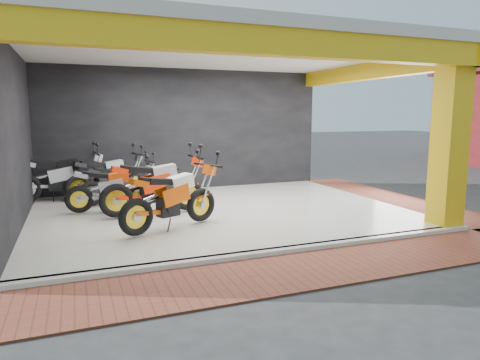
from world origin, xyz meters
The scene contains 17 objects.
ground centered at (0.00, 0.00, 0.00)m, with size 80.00×80.00×0.00m, color #2D2D30.
showroom_floor centered at (0.00, 2.00, 0.05)m, with size 8.00×6.00×0.10m, color white.
showroom_ceiling centered at (0.00, 2.00, 3.60)m, with size 8.40×6.40×0.20m, color beige.
back_wall centered at (0.00, 5.10, 1.75)m, with size 8.20×0.20×3.50m, color black.
left_wall centered at (-4.10, 2.00, 1.75)m, with size 0.20×6.20×3.50m, color black.
corner_column centered at (3.75, -0.75, 1.75)m, with size 0.50×0.50×3.50m, color gold.
header_beam_front centered at (0.00, -1.00, 3.30)m, with size 8.40×0.30×0.40m, color gold.
header_beam_right centered at (4.00, 2.00, 3.30)m, with size 0.30×6.40×0.40m, color gold.
floor_kerb centered at (0.00, -1.02, 0.05)m, with size 8.00×0.20×0.10m, color white.
paver_front centered at (0.00, -1.80, 0.01)m, with size 9.00×1.40×0.03m, color brown.
paver_right centered at (4.80, 2.00, 0.01)m, with size 1.40×7.00×0.03m, color brown.
moto_hero centered at (-0.72, 1.04, 0.79)m, with size 2.25×0.83×1.38m, color #E95509, non-canonical shape.
moto_row_a centered at (-0.72, 2.10, 0.83)m, with size 2.38×0.88×1.45m, color #FF350A, non-canonical shape.
moto_row_b centered at (-1.44, 3.58, 0.70)m, with size 1.95×0.72×1.19m, color black, non-canonical shape.
moto_row_c centered at (-1.68, 2.55, 0.71)m, with size 1.99×0.74×1.22m, color #9FA2A7, non-canonical shape.
moto_row_d centered at (-2.68, 4.50, 0.79)m, with size 2.25×0.83×1.38m, color #B2B4BB, non-canonical shape.
moto_row_e centered at (-1.62, 4.50, 0.75)m, with size 2.14×0.79×1.31m, color black, non-canonical shape.
Camera 1 is at (-2.99, -6.98, 2.24)m, focal length 32.00 mm.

